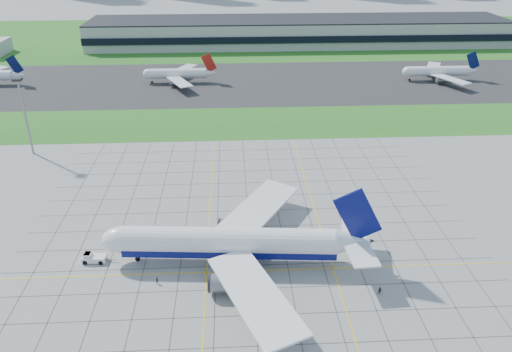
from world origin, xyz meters
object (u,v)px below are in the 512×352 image
Objects in this scene: light_mast at (23,107)px; distant_jet_1 at (178,74)px; pushback_tug at (93,258)px; crew_far at (380,291)px; distant_jet_2 at (439,71)px; airliner at (231,243)px; crew_near at (157,280)px.

light_mast is 91.90m from distant_jet_1.
light_mast is 72.07m from pushback_tug.
pushback_tug is 63.38m from crew_far.
light_mast is 0.60× the size of distant_jet_2.
crew_far is at bearing -8.74° from pushback_tug.
crew_far is at bearing -38.45° from light_mast.
airliner is 35.47× the size of crew_far.
pushback_tug is at bearing -92.86° from distant_jet_1.
crew_near is at bearing -168.18° from crew_far.
pushback_tug is (34.22, -61.57, -15.22)m from light_mast.
crew_near is 0.04× the size of distant_jet_2.
crew_near is 151.76m from distant_jet_1.
crew_far is (61.68, -14.58, -0.09)m from pushback_tug.
crew_near is 46.61m from crew_far.
airliner is at bearing 176.63° from crew_far.
crew_near is (-15.88, -6.65, -4.49)m from airliner.
distant_jet_2 reaches higher than pushback_tug.
crew_far is 166.61m from distant_jet_1.
crew_near is at bearing -128.35° from distant_jet_2.
pushback_tug is at bearing -174.21° from crew_far.
crew_far is (95.90, -76.15, -15.30)m from light_mast.
airliner is at bearing -80.52° from distant_jet_1.
distant_jet_1 is 126.32m from distant_jet_2.
distant_jet_2 is at bearing 58.93° from airliner.
light_mast is 14.58× the size of crew_far.
airliner is 1.46× the size of distant_jet_2.
airliner reaches higher than pushback_tug.
distant_jet_1 reaches higher than crew_near.
distant_jet_1 is at bearing 128.20° from crew_far.
pushback_tug reaches higher than crew_near.
light_mast is at bearing 72.28° from crew_near.
distant_jet_1 is (-54.55, 157.38, 3.61)m from crew_far.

